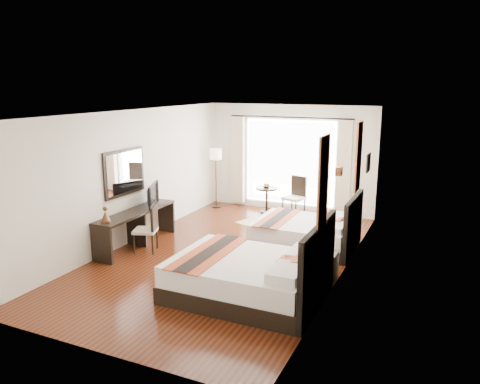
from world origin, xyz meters
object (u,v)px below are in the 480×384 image
at_px(television, 150,195).
at_px(desk_chair, 147,238).
at_px(bed_far, 307,232).
at_px(nightstand, 325,266).
at_px(floor_lamp, 216,158).
at_px(side_table, 267,200).
at_px(bed_near, 251,276).
at_px(fruit_bowl, 266,187).
at_px(console_desk, 136,228).
at_px(table_lamp, 327,234).
at_px(window_chair, 294,204).
at_px(vase, 325,251).

xyz_separation_m(television, desk_chair, (0.37, -0.68, -0.71)).
distance_m(bed_far, nightstand, 1.65).
xyz_separation_m(nightstand, floor_lamp, (-3.93, 3.51, 1.13)).
xyz_separation_m(bed_far, side_table, (-1.74, 2.12, 0.03)).
bearing_deg(bed_near, fruit_bowl, 108.61).
bearing_deg(console_desk, bed_near, -21.21).
distance_m(table_lamp, side_table, 4.28).
relative_size(bed_far, window_chair, 2.02).
bearing_deg(nightstand, table_lamp, 93.06).
bearing_deg(fruit_bowl, nightstand, -55.16).
xyz_separation_m(bed_near, nightstand, (0.89, 1.18, -0.11)).
bearing_deg(desk_chair, console_desk, -46.84).
relative_size(bed_near, floor_lamp, 1.46).
bearing_deg(window_chair, vase, 42.09).
bearing_deg(nightstand, fruit_bowl, 124.84).
relative_size(nightstand, floor_lamp, 0.30).
distance_m(desk_chair, fruit_bowl, 3.93).
bearing_deg(window_chair, television, -19.76).
distance_m(console_desk, side_table, 3.88).
bearing_deg(television, table_lamp, -117.94).
distance_m(nightstand, television, 4.10).
xyz_separation_m(bed_near, floor_lamp, (-3.04, 4.69, 1.02)).
distance_m(vase, television, 4.11).
distance_m(table_lamp, console_desk, 4.02).
bearing_deg(vase, window_chair, 115.10).
bearing_deg(bed_near, bed_far, 86.84).
bearing_deg(television, desk_chair, -173.80).
xyz_separation_m(nightstand, desk_chair, (-3.62, -0.16, 0.06)).
distance_m(bed_near, fruit_bowl, 5.04).
bearing_deg(floor_lamp, side_table, 3.36).
distance_m(bed_near, side_table, 5.03).
distance_m(bed_near, bed_far, 2.65).
relative_size(floor_lamp, window_chair, 1.59).
height_order(table_lamp, vase, table_lamp).
distance_m(bed_far, fruit_bowl, 2.77).
bearing_deg(fruit_bowl, vase, -56.02).
xyz_separation_m(bed_near, console_desk, (-3.12, 1.21, 0.03)).
height_order(desk_chair, fruit_bowl, desk_chair).
relative_size(nightstand, vase, 3.63).
bearing_deg(vase, desk_chair, 179.87).
distance_m(bed_near, television, 3.59).
relative_size(nightstand, fruit_bowl, 2.45).
height_order(bed_far, television, television).
distance_m(desk_chair, floor_lamp, 3.84).
relative_size(table_lamp, side_table, 0.61).
height_order(bed_far, table_lamp, bed_far).
relative_size(bed_near, table_lamp, 5.80).
relative_size(bed_near, nightstand, 4.88).
xyz_separation_m(bed_far, window_chair, (-0.97, 2.09, 0.01)).
bearing_deg(bed_far, floor_lamp, 147.44).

